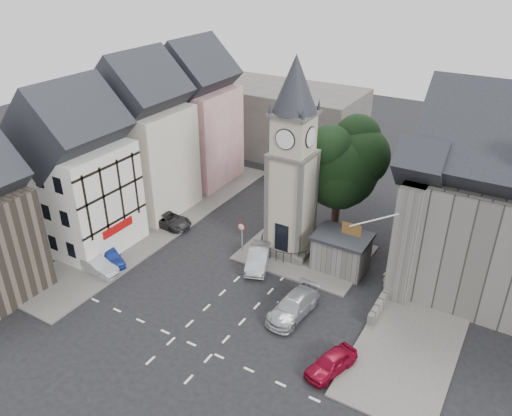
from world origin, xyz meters
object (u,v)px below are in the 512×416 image
Objects in this scene: clock_tower at (293,161)px; car_east_red at (331,363)px; stone_shelter at (341,252)px; car_west_blue at (111,256)px; pedestrian at (386,278)px.

car_east_red is (8.50, -10.99, -7.48)m from clock_tower.
car_west_blue is at bearing -151.64° from stone_shelter.
car_west_blue is (-11.50, -9.29, -7.50)m from clock_tower.
clock_tower is at bearing 145.66° from car_east_red.
clock_tower reaches higher than car_west_blue.
clock_tower is 15.78m from car_east_red.
stone_shelter is at bearing -35.21° from car_west_blue.
car_east_red is at bearing -70.59° from stone_shelter.
pedestrian is (20.20, 8.33, 0.18)m from car_west_blue.
car_west_blue is at bearing -141.07° from clock_tower.
stone_shelter is at bearing 127.36° from car_east_red.
pedestrian is (8.70, -0.96, -7.33)m from clock_tower.
clock_tower is 10.26× the size of pedestrian.
car_east_red is at bearing -68.43° from car_west_blue.
car_west_blue is 2.29× the size of pedestrian.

